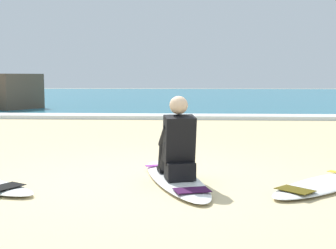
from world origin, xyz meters
name	(u,v)px	position (x,y,z in m)	size (l,w,h in m)	color
ground_plane	(150,181)	(0.00, 0.00, 0.00)	(80.00, 80.00, 0.00)	beige
sea	(183,96)	(0.00, 21.72, 0.05)	(80.00, 28.00, 0.10)	teal
breaking_foam	(175,117)	(0.00, 8.02, 0.06)	(80.00, 0.90, 0.11)	white
surfboard_main	(175,178)	(0.29, 0.01, 0.04)	(1.13, 2.30, 0.08)	white
surfer_seated	(178,146)	(0.32, -0.09, 0.44)	(0.50, 0.76, 0.95)	black
surfboard_spare_far	(325,184)	(1.99, -0.18, 0.04)	(1.71, 1.71, 0.08)	white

